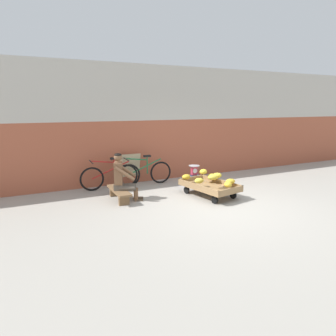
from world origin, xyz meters
name	(u,v)px	position (x,y,z in m)	size (l,w,h in m)	color
ground_plane	(223,207)	(0.00, 0.00, 0.00)	(80.00, 80.00, 0.00)	#A39E93
back_wall	(164,124)	(0.00, 3.10, 1.68)	(16.00, 0.30, 3.36)	#A35138
banana_cart	(209,187)	(0.20, 0.86, 0.24)	(1.09, 1.57, 0.36)	#99754C
banana_pile	(211,178)	(0.24, 0.85, 0.47)	(0.99, 1.36, 0.26)	gold
low_bench	(119,192)	(-1.93, 1.49, 0.20)	(0.30, 1.10, 0.27)	brown
vendor_seated	(122,177)	(-1.85, 1.46, 0.57)	(0.74, 0.61, 1.14)	brown
plastic_crate	(194,181)	(0.33, 1.84, 0.15)	(0.36, 0.28, 0.30)	#234CA8
weighing_scale	(194,170)	(0.33, 1.84, 0.45)	(0.30, 0.30, 0.29)	#28282D
bicycle_near_left	(111,176)	(-1.83, 2.58, 0.35)	(1.66, 0.48, 0.86)	black
bicycle_far_left	(144,173)	(-0.88, 2.56, 0.35)	(1.66, 0.48, 0.86)	black
sign_board	(128,169)	(-1.24, 2.91, 0.44)	(0.70, 0.23, 0.88)	#C6B289
shopping_bag	(207,184)	(0.54, 1.49, 0.12)	(0.18, 0.12, 0.24)	#D13D4C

